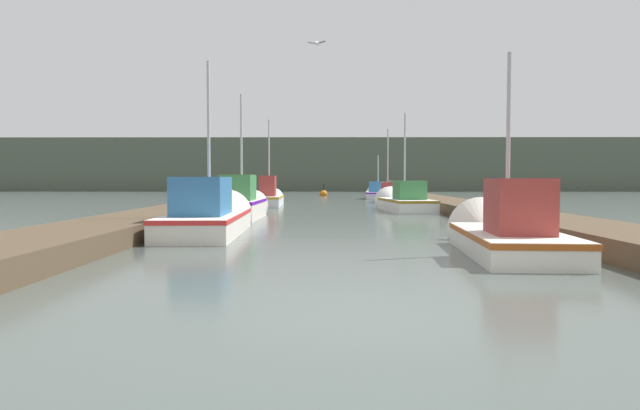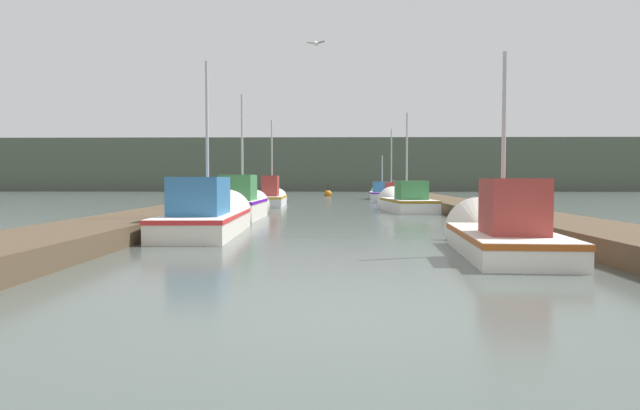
{
  "view_description": "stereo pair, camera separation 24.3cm",
  "coord_description": "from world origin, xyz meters",
  "px_view_note": "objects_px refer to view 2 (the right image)",
  "views": [
    {
      "loc": [
        -0.39,
        -5.97,
        1.44
      ],
      "look_at": [
        -0.53,
        12.69,
        0.57
      ],
      "focal_mm": 32.0,
      "sensor_mm": 36.0,
      "label": 1
    },
    {
      "loc": [
        -0.15,
        -5.96,
        1.44
      ],
      "look_at": [
        -0.53,
        12.69,
        0.57
      ],
      "focal_mm": 32.0,
      "sensor_mm": 36.0,
      "label": 2
    }
  ],
  "objects_px": {
    "mooring_piling_2": "(267,192)",
    "channel_buoy": "(328,194)",
    "fishing_boat_2": "(243,204)",
    "mooring_piling_1": "(393,189)",
    "fishing_boat_4": "(272,197)",
    "fishing_boat_0": "(499,232)",
    "fishing_boat_1": "(209,215)",
    "fishing_boat_6": "(382,193)",
    "seagull_lead": "(316,43)",
    "mooring_piling_0": "(395,189)",
    "fishing_boat_5": "(391,196)",
    "fishing_boat_3": "(404,202)"
  },
  "relations": [
    {
      "from": "fishing_boat_2",
      "to": "fishing_boat_4",
      "type": "xyz_separation_m",
      "value": [
        0.06,
        9.53,
        -0.08
      ]
    },
    {
      "from": "fishing_boat_6",
      "to": "fishing_boat_2",
      "type": "bearing_deg",
      "value": -105.9
    },
    {
      "from": "mooring_piling_1",
      "to": "fishing_boat_4",
      "type": "bearing_deg",
      "value": -119.31
    },
    {
      "from": "fishing_boat_2",
      "to": "channel_buoy",
      "type": "distance_m",
      "value": 25.71
    },
    {
      "from": "fishing_boat_2",
      "to": "fishing_boat_4",
      "type": "height_order",
      "value": "fishing_boat_4"
    },
    {
      "from": "fishing_boat_3",
      "to": "channel_buoy",
      "type": "distance_m",
      "value": 21.04
    },
    {
      "from": "mooring_piling_0",
      "to": "channel_buoy",
      "type": "xyz_separation_m",
      "value": [
        -5.03,
        3.61,
        -0.46
      ]
    },
    {
      "from": "fishing_boat_5",
      "to": "fishing_boat_0",
      "type": "bearing_deg",
      "value": -86.96
    },
    {
      "from": "channel_buoy",
      "to": "fishing_boat_3",
      "type": "bearing_deg",
      "value": -80.34
    },
    {
      "from": "fishing_boat_4",
      "to": "mooring_piling_0",
      "type": "bearing_deg",
      "value": 56.49
    },
    {
      "from": "fishing_boat_5",
      "to": "fishing_boat_6",
      "type": "distance_m",
      "value": 5.14
    },
    {
      "from": "fishing_boat_1",
      "to": "mooring_piling_1",
      "type": "height_order",
      "value": "fishing_boat_1"
    },
    {
      "from": "fishing_boat_0",
      "to": "channel_buoy",
      "type": "xyz_separation_m",
      "value": [
        -3.58,
        34.92,
        -0.21
      ]
    },
    {
      "from": "fishing_boat_2",
      "to": "mooring_piling_1",
      "type": "xyz_separation_m",
      "value": [
        7.93,
        23.55,
        0.11
      ]
    },
    {
      "from": "mooring_piling_1",
      "to": "mooring_piling_2",
      "type": "relative_size",
      "value": 1.28
    },
    {
      "from": "fishing_boat_3",
      "to": "fishing_boat_4",
      "type": "distance_m",
      "value": 7.93
    },
    {
      "from": "channel_buoy",
      "to": "fishing_boat_4",
      "type": "bearing_deg",
      "value": -100.09
    },
    {
      "from": "fishing_boat_3",
      "to": "mooring_piling_1",
      "type": "distance_m",
      "value": 18.8
    },
    {
      "from": "fishing_boat_4",
      "to": "fishing_boat_5",
      "type": "relative_size",
      "value": 1.03
    },
    {
      "from": "fishing_boat_5",
      "to": "mooring_piling_2",
      "type": "xyz_separation_m",
      "value": [
        -8.11,
        3.77,
        0.14
      ]
    },
    {
      "from": "fishing_boat_0",
      "to": "fishing_boat_4",
      "type": "relative_size",
      "value": 0.91
    },
    {
      "from": "fishing_boat_5",
      "to": "fishing_boat_6",
      "type": "xyz_separation_m",
      "value": [
        -0.11,
        5.13,
        0.02
      ]
    },
    {
      "from": "fishing_boat_4",
      "to": "channel_buoy",
      "type": "distance_m",
      "value": 16.27
    },
    {
      "from": "fishing_boat_0",
      "to": "mooring_piling_0",
      "type": "distance_m",
      "value": 31.35
    },
    {
      "from": "mooring_piling_2",
      "to": "channel_buoy",
      "type": "xyz_separation_m",
      "value": [
        4.16,
        7.22,
        -0.32
      ]
    },
    {
      "from": "fishing_boat_3",
      "to": "fishing_boat_4",
      "type": "xyz_separation_m",
      "value": [
        -6.38,
        4.72,
        0.04
      ]
    },
    {
      "from": "mooring_piling_0",
      "to": "seagull_lead",
      "type": "xyz_separation_m",
      "value": [
        -5.21,
        -25.55,
        4.78
      ]
    },
    {
      "from": "mooring_piling_2",
      "to": "seagull_lead",
      "type": "relative_size",
      "value": 1.76
    },
    {
      "from": "fishing_boat_0",
      "to": "fishing_boat_6",
      "type": "xyz_separation_m",
      "value": [
        0.26,
        29.06,
        -0.01
      ]
    },
    {
      "from": "seagull_lead",
      "to": "channel_buoy",
      "type": "bearing_deg",
      "value": -71.7
    },
    {
      "from": "fishing_boat_1",
      "to": "seagull_lead",
      "type": "xyz_separation_m",
      "value": [
        2.8,
        1.84,
        4.95
      ]
    },
    {
      "from": "mooring_piling_1",
      "to": "mooring_piling_2",
      "type": "bearing_deg",
      "value": -150.36
    },
    {
      "from": "fishing_boat_3",
      "to": "fishing_boat_5",
      "type": "height_order",
      "value": "fishing_boat_5"
    },
    {
      "from": "fishing_boat_2",
      "to": "fishing_boat_3",
      "type": "relative_size",
      "value": 0.87
    },
    {
      "from": "fishing_boat_3",
      "to": "mooring_piling_1",
      "type": "bearing_deg",
      "value": 79.67
    },
    {
      "from": "fishing_boat_1",
      "to": "channel_buoy",
      "type": "distance_m",
      "value": 31.14
    },
    {
      "from": "fishing_boat_1",
      "to": "mooring_piling_1",
      "type": "relative_size",
      "value": 4.86
    },
    {
      "from": "mooring_piling_0",
      "to": "fishing_boat_2",
      "type": "bearing_deg",
      "value": -109.91
    },
    {
      "from": "fishing_boat_4",
      "to": "mooring_piling_1",
      "type": "distance_m",
      "value": 16.09
    },
    {
      "from": "fishing_boat_1",
      "to": "seagull_lead",
      "type": "distance_m",
      "value": 5.98
    },
    {
      "from": "fishing_boat_4",
      "to": "fishing_boat_6",
      "type": "height_order",
      "value": "fishing_boat_4"
    },
    {
      "from": "fishing_boat_1",
      "to": "fishing_boat_0",
      "type": "bearing_deg",
      "value": -32.54
    },
    {
      "from": "fishing_boat_2",
      "to": "mooring_piling_2",
      "type": "xyz_separation_m",
      "value": [
        -1.25,
        18.33,
        -0.03
      ]
    },
    {
      "from": "fishing_boat_3",
      "to": "mooring_piling_2",
      "type": "height_order",
      "value": "fishing_boat_3"
    },
    {
      "from": "fishing_boat_1",
      "to": "fishing_boat_2",
      "type": "relative_size",
      "value": 1.27
    },
    {
      "from": "fishing_boat_3",
      "to": "fishing_boat_6",
      "type": "relative_size",
      "value": 1.21
    },
    {
      "from": "fishing_boat_6",
      "to": "seagull_lead",
      "type": "relative_size",
      "value": 8.2
    },
    {
      "from": "fishing_boat_1",
      "to": "mooring_piling_0",
      "type": "distance_m",
      "value": 28.53
    },
    {
      "from": "fishing_boat_2",
      "to": "fishing_boat_3",
      "type": "xyz_separation_m",
      "value": [
        6.44,
        4.81,
        -0.13
      ]
    },
    {
      "from": "channel_buoy",
      "to": "mooring_piling_2",
      "type": "bearing_deg",
      "value": -119.96
    }
  ]
}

